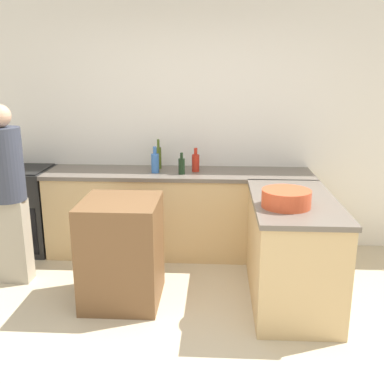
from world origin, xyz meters
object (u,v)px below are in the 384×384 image
(wine_bottle_dark, at_px, (182,166))
(hot_sauce_bottle, at_px, (196,162))
(island_table, at_px, (122,251))
(olive_oil_bottle, at_px, (159,157))
(person_by_range, at_px, (7,189))
(mixing_bowl, at_px, (286,198))
(range_oven, at_px, (22,210))
(water_bottle_blue, at_px, (155,162))

(wine_bottle_dark, bearing_deg, hot_sauce_bottle, 44.53)
(island_table, bearing_deg, wine_bottle_dark, 65.65)
(olive_oil_bottle, height_order, person_by_range, person_by_range)
(mixing_bowl, distance_m, wine_bottle_dark, 1.40)
(hot_sauce_bottle, xyz_separation_m, olive_oil_bottle, (-0.40, 0.12, 0.03))
(island_table, bearing_deg, olive_oil_bottle, 82.25)
(island_table, height_order, wine_bottle_dark, wine_bottle_dark)
(hot_sauce_bottle, bearing_deg, wine_bottle_dark, -135.47)
(range_oven, distance_m, person_by_range, 0.91)
(water_bottle_blue, distance_m, olive_oil_bottle, 0.21)
(mixing_bowl, distance_m, olive_oil_bottle, 1.77)
(hot_sauce_bottle, bearing_deg, person_by_range, -154.63)
(olive_oil_bottle, bearing_deg, range_oven, -174.45)
(range_oven, distance_m, island_table, 1.70)
(range_oven, bearing_deg, person_by_range, -72.72)
(wine_bottle_dark, xyz_separation_m, water_bottle_blue, (-0.28, 0.05, 0.02))
(range_oven, height_order, island_table, range_oven)
(person_by_range, bearing_deg, wine_bottle_dark, 23.21)
(wine_bottle_dark, distance_m, person_by_range, 1.66)
(water_bottle_blue, bearing_deg, wine_bottle_dark, -10.52)
(hot_sauce_bottle, height_order, person_by_range, person_by_range)
(hot_sauce_bottle, relative_size, olive_oil_bottle, 0.79)
(hot_sauce_bottle, distance_m, olive_oil_bottle, 0.42)
(water_bottle_blue, bearing_deg, range_oven, 177.67)
(range_oven, relative_size, person_by_range, 0.55)
(person_by_range, bearing_deg, mixing_bowl, -9.97)
(mixing_bowl, height_order, person_by_range, person_by_range)
(wine_bottle_dark, xyz_separation_m, hot_sauce_bottle, (0.14, 0.13, 0.01))
(wine_bottle_dark, height_order, olive_oil_bottle, olive_oil_bottle)
(island_table, relative_size, mixing_bowl, 2.35)
(hot_sauce_bottle, bearing_deg, range_oven, -179.35)
(island_table, xyz_separation_m, water_bottle_blue, (0.16, 1.01, 0.56))
(range_oven, xyz_separation_m, water_bottle_blue, (1.48, -0.06, 0.55))
(island_table, height_order, olive_oil_bottle, olive_oil_bottle)
(person_by_range, bearing_deg, range_oven, 107.28)
(island_table, xyz_separation_m, olive_oil_bottle, (0.17, 1.21, 0.58))
(range_oven, height_order, mixing_bowl, mixing_bowl)
(range_oven, bearing_deg, island_table, -38.94)
(mixing_bowl, relative_size, olive_oil_bottle, 1.21)
(island_table, height_order, person_by_range, person_by_range)
(island_table, height_order, mixing_bowl, mixing_bowl)
(water_bottle_blue, distance_m, person_by_range, 1.43)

